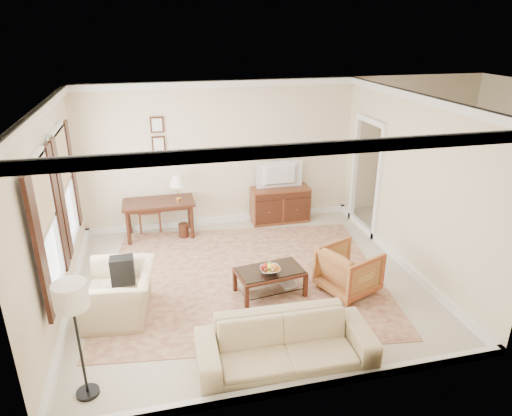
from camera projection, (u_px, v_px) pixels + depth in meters
name	position (u px, v px, depth m)	size (l,w,h in m)	color
room_shell	(247.00, 131.00, 6.48)	(5.51, 5.01, 2.91)	beige
annex_bedroom	(451.00, 211.00, 9.28)	(3.00, 2.70, 2.90)	beige
window_front	(46.00, 228.00, 5.61)	(0.12, 1.56, 1.80)	#CCB284
window_rear	(65.00, 186.00, 7.05)	(0.12, 1.56, 1.80)	#CCB284
doorway	(366.00, 178.00, 8.94)	(0.10, 1.12, 2.25)	white
rug	(244.00, 277.00, 7.53)	(4.42, 3.79, 0.01)	maroon
writing_desk	(159.00, 207.00, 8.75)	(1.34, 0.67, 0.73)	#3B1B10
desk_chair	(149.00, 206.00, 9.06)	(0.45, 0.45, 1.05)	brown
desk_lamp	(178.00, 187.00, 8.70)	(0.32, 0.32, 0.50)	silver
framed_prints	(158.00, 134.00, 8.64)	(0.25, 0.04, 0.68)	#3B1B10
sideboard	(280.00, 205.00, 9.54)	(1.21, 0.46, 0.74)	brown
tv	(281.00, 167.00, 9.21)	(0.92, 0.53, 0.12)	black
coffee_table	(270.00, 276.00, 6.94)	(1.08, 0.72, 0.43)	#3B1B10
fruit_bowl	(270.00, 269.00, 6.81)	(0.42, 0.42, 0.10)	silver
book_a	(265.00, 282.00, 7.05)	(0.28, 0.04, 0.38)	brown
book_b	(281.00, 285.00, 7.00)	(0.28, 0.03, 0.38)	brown
striped_armchair	(349.00, 268.00, 7.01)	(0.77, 0.72, 0.80)	brown
club_armchair	(119.00, 286.00, 6.39)	(1.09, 0.71, 0.95)	tan
backpack	(122.00, 268.00, 6.35)	(0.32, 0.22, 0.40)	black
sofa	(286.00, 337.00, 5.44)	(2.12, 0.62, 0.83)	tan
floor_lamp	(72.00, 304.00, 4.71)	(0.36, 0.36, 1.44)	black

